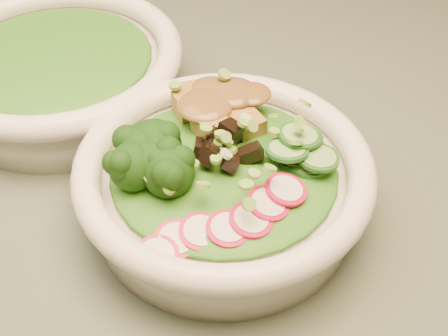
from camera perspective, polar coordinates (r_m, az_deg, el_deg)
name	(u,v)px	position (r m, az deg, el deg)	size (l,w,h in m)	color
dining_table	(212,275)	(0.66, -1.14, -9.76)	(1.20, 0.80, 0.75)	black
salad_bowl	(224,184)	(0.53, 0.00, -1.48)	(0.25, 0.25, 0.07)	white
side_bowl	(59,71)	(0.68, -14.89, 8.58)	(0.26, 0.26, 0.07)	white
lettuce_bed	(224,167)	(0.52, 0.00, 0.08)	(0.19, 0.19, 0.02)	#256715
side_lettuce	(55,55)	(0.67, -15.19, 9.94)	(0.17, 0.17, 0.02)	#256715
broccoli_florets	(152,161)	(0.50, -6.60, 0.61)	(0.07, 0.07, 0.04)	black
radish_slices	(236,220)	(0.47, 1.15, -4.80)	(0.10, 0.04, 0.02)	#B80E3A
cucumber_slices	(298,153)	(0.52, 6.75, 1.35)	(0.07, 0.07, 0.03)	#8AB966
mushroom_heap	(223,147)	(0.52, -0.14, 1.97)	(0.07, 0.07, 0.04)	black
tofu_cubes	(219,112)	(0.55, -0.50, 5.11)	(0.08, 0.06, 0.03)	olive
peanut_sauce	(218,101)	(0.55, -0.51, 6.11)	(0.07, 0.05, 0.01)	brown
scallion_garnish	(224,147)	(0.50, 0.00, 1.90)	(0.18, 0.18, 0.02)	#76AB3C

